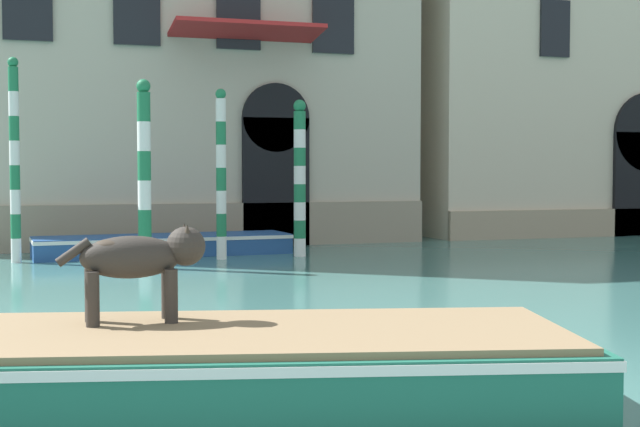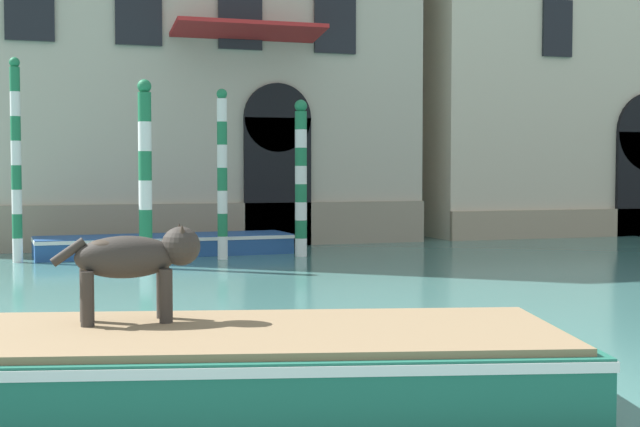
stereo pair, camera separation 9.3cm
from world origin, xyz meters
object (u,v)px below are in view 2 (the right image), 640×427
Objects in this scene: boat_foreground at (101,366)px; mooring_pole_0 at (301,177)px; boat_moored_near_palazzo at (165,244)px; mooring_pole_2 at (145,173)px; dog_on_deck at (136,258)px; mooring_pole_3 at (16,160)px; mooring_pole_1 at (222,173)px.

boat_foreground is 2.33× the size of mooring_pole_0.
mooring_pole_0 reaches higher than boat_moored_near_palazzo.
mooring_pole_0 is at bearing 79.84° from boat_foreground.
mooring_pole_2 is at bearing -159.96° from mooring_pole_0.
dog_on_deck is at bearing -101.76° from boat_moored_near_palazzo.
mooring_pole_0 is 3.87m from mooring_pole_2.
dog_on_deck is at bearing -84.20° from mooring_pole_3.
mooring_pole_0 is 1.83m from mooring_pole_1.
mooring_pole_1 is at bearing 76.44° from dog_on_deck.
mooring_pole_0 reaches higher than boat_foreground.
mooring_pole_1 reaches higher than boat_foreground.
mooring_pole_3 is at bearing 142.97° from mooring_pole_2.
mooring_pole_2 is at bearing -145.84° from mooring_pole_1.
boat_moored_near_palazzo is at bearing 82.68° from dog_on_deck.
mooring_pole_1 is 4.34m from mooring_pole_3.
mooring_pole_1 is at bearing -8.42° from mooring_pole_3.
mooring_pole_3 is (-4.28, 0.63, 0.30)m from mooring_pole_1.
mooring_pole_0 is 0.82× the size of mooring_pole_3.
boat_moored_near_palazzo is (1.99, 12.64, -0.96)m from dog_on_deck.
mooring_pole_3 is at bearing 97.44° from dog_on_deck.
mooring_pole_2 is (1.60, 10.43, 1.56)m from boat_foreground.
boat_foreground is at bearing -98.71° from mooring_pole_2.
mooring_pole_1 reaches higher than mooring_pole_0.
mooring_pole_2 reaches higher than dog_on_deck.
mooring_pole_0 reaches higher than dog_on_deck.
mooring_pole_2 is (1.26, 10.07, 0.70)m from dog_on_deck.
mooring_pole_3 is (-6.11, 0.54, 0.39)m from mooring_pole_0.
mooring_pole_0 is (5.23, 11.75, 1.45)m from boat_foreground.
mooring_pole_1 is 0.86× the size of mooring_pole_3.
mooring_pole_1 is at bearing 87.54° from boat_foreground.
boat_moored_near_palazzo is (2.33, 13.00, -0.10)m from boat_foreground.
mooring_pole_3 reaches higher than boat_moored_near_palazzo.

